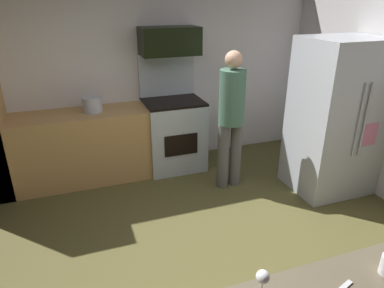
# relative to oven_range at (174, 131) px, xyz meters

# --- Properties ---
(ground_plane) EXTENTS (5.20, 4.80, 0.02)m
(ground_plane) POSITION_rel_oven_range_xyz_m (-0.41, -1.97, -0.53)
(ground_plane) COLOR brown
(wall_back) EXTENTS (5.20, 0.12, 2.60)m
(wall_back) POSITION_rel_oven_range_xyz_m (-0.41, 0.37, 0.78)
(wall_back) COLOR silver
(wall_back) RESTS_ON ground
(lower_cabinet_run) EXTENTS (2.40, 0.60, 0.90)m
(lower_cabinet_run) POSITION_rel_oven_range_xyz_m (-1.31, 0.01, -0.07)
(lower_cabinet_run) COLOR tan
(lower_cabinet_run) RESTS_ON ground
(oven_range) EXTENTS (0.76, 0.65, 1.52)m
(oven_range) POSITION_rel_oven_range_xyz_m (0.00, 0.00, 0.00)
(oven_range) COLOR #AEB8C2
(oven_range) RESTS_ON ground
(microwave) EXTENTS (0.74, 0.38, 0.34)m
(microwave) POSITION_rel_oven_range_xyz_m (0.00, 0.09, 1.17)
(microwave) COLOR black
(microwave) RESTS_ON oven_range
(refrigerator) EXTENTS (0.89, 0.77, 1.81)m
(refrigerator) POSITION_rel_oven_range_xyz_m (1.62, -1.18, 0.39)
(refrigerator) COLOR #B1B7C1
(refrigerator) RESTS_ON ground
(person_cook) EXTENTS (0.31, 0.30, 1.67)m
(person_cook) POSITION_rel_oven_range_xyz_m (0.49, -0.75, 0.42)
(person_cook) COLOR #565656
(person_cook) RESTS_ON ground
(wine_glass_mid) EXTENTS (0.07, 0.07, 0.14)m
(wine_glass_mid) POSITION_rel_oven_range_xyz_m (-0.51, -3.17, 0.49)
(wine_glass_mid) COLOR silver
(wine_glass_mid) RESTS_ON counter_island
(stock_pot) EXTENTS (0.24, 0.24, 0.19)m
(stock_pot) POSITION_rel_oven_range_xyz_m (-1.02, 0.01, 0.48)
(stock_pot) COLOR #ADB5C4
(stock_pot) RESTS_ON lower_cabinet_run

